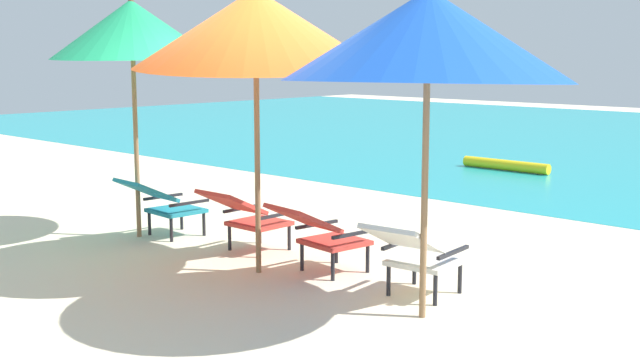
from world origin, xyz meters
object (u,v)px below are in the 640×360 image
(lounge_chair_near_left, at_px, (246,214))
(lounge_chair_far_left, at_px, (162,201))
(lounge_chair_near_right, at_px, (320,231))
(swim_buoy, at_px, (506,165))
(lounge_chair_far_right, at_px, (414,251))
(beach_umbrella_left, at_px, (132,29))
(beach_umbrella_center, at_px, (256,28))
(beach_umbrella_right, at_px, (428,36))

(lounge_chair_near_left, bearing_deg, lounge_chair_far_left, -171.77)
(lounge_chair_near_left, relative_size, lounge_chair_near_right, 0.94)
(swim_buoy, relative_size, lounge_chair_far_right, 1.73)
(lounge_chair_far_right, bearing_deg, lounge_chair_near_left, 177.63)
(beach_umbrella_left, xyz_separation_m, beach_umbrella_center, (2.03, -0.09, -0.03))
(swim_buoy, distance_m, lounge_chair_near_left, 6.93)
(beach_umbrella_center, bearing_deg, lounge_chair_near_right, 35.05)
(lounge_chair_near_right, xyz_separation_m, beach_umbrella_right, (1.38, -0.33, 1.71))
(lounge_chair_near_right, bearing_deg, beach_umbrella_center, -144.95)
(swim_buoy, xyz_separation_m, lounge_chair_far_right, (3.21, -6.93, 0.31))
(lounge_chair_near_right, distance_m, beach_umbrella_left, 3.11)
(lounge_chair_near_right, distance_m, beach_umbrella_center, 1.89)
(beach_umbrella_left, bearing_deg, beach_umbrella_center, -2.41)
(lounge_chair_far_right, bearing_deg, beach_umbrella_right, -44.89)
(lounge_chair_far_right, distance_m, beach_umbrella_left, 4.02)
(swim_buoy, height_order, lounge_chair_near_left, lounge_chair_near_left)
(beach_umbrella_center, bearing_deg, lounge_chair_near_left, 146.81)
(lounge_chair_far_left, xyz_separation_m, lounge_chair_near_right, (2.26, 0.10, 0.00))
(lounge_chair_far_left, bearing_deg, lounge_chair_near_right, 2.47)
(lounge_chair_near_left, relative_size, beach_umbrella_right, 0.32)
(lounge_chair_near_right, xyz_separation_m, beach_umbrella_center, (-0.47, -0.33, 1.81))
(lounge_chair_far_right, height_order, beach_umbrella_left, beach_umbrella_left)
(lounge_chair_near_right, distance_m, lounge_chair_far_right, 1.07)
(lounge_chair_far_right, distance_m, beach_umbrella_right, 1.77)
(lounge_chair_near_right, bearing_deg, lounge_chair_far_left, -177.53)
(swim_buoy, height_order, beach_umbrella_right, beach_umbrella_right)
(lounge_chair_near_left, relative_size, lounge_chair_far_right, 0.95)
(lounge_chair_near_left, height_order, beach_umbrella_right, beach_umbrella_right)
(lounge_chair_far_right, xyz_separation_m, beach_umbrella_left, (-3.56, -0.23, 1.84))
(swim_buoy, relative_size, lounge_chair_far_left, 1.77)
(beach_umbrella_left, distance_m, beach_umbrella_center, 2.03)
(lounge_chair_far_right, height_order, beach_umbrella_right, beach_umbrella_right)
(lounge_chair_far_right, bearing_deg, beach_umbrella_left, -176.36)
(beach_umbrella_center, bearing_deg, beach_umbrella_right, -0.11)
(beach_umbrella_right, bearing_deg, lounge_chair_near_left, 170.68)
(lounge_chair_far_left, bearing_deg, beach_umbrella_center, -7.35)
(lounge_chair_far_left, relative_size, beach_umbrella_right, 0.33)
(lounge_chair_near_right, height_order, beach_umbrella_center, beach_umbrella_center)
(lounge_chair_near_right, bearing_deg, lounge_chair_near_left, 176.15)
(beach_umbrella_left, distance_m, beach_umbrella_right, 3.88)
(beach_umbrella_center, bearing_deg, lounge_chair_far_left, 172.65)
(lounge_chair_far_left, bearing_deg, lounge_chair_far_right, 1.40)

